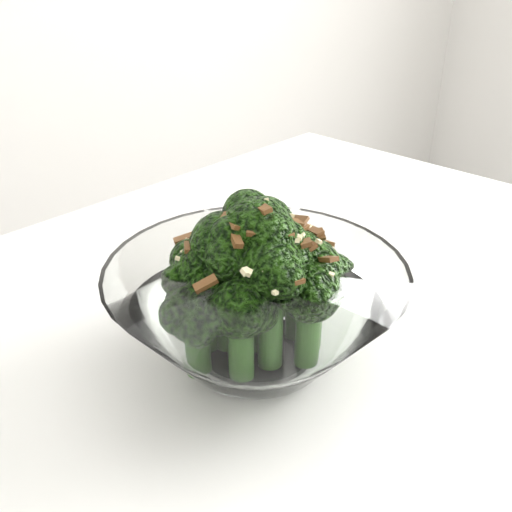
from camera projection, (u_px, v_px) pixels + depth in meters
name	position (u px, v px, depth m)	size (l,w,h in m)	color
table	(237.00, 420.00, 0.54)	(1.41, 1.19, 0.75)	white
broccoli_dish	(257.00, 301.00, 0.48)	(0.25, 0.25, 0.16)	white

